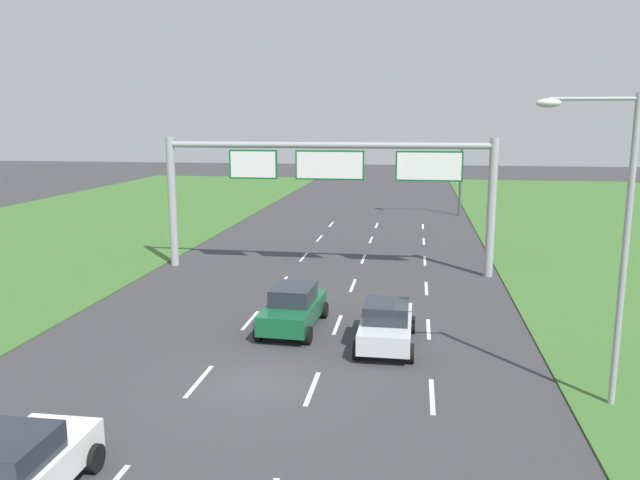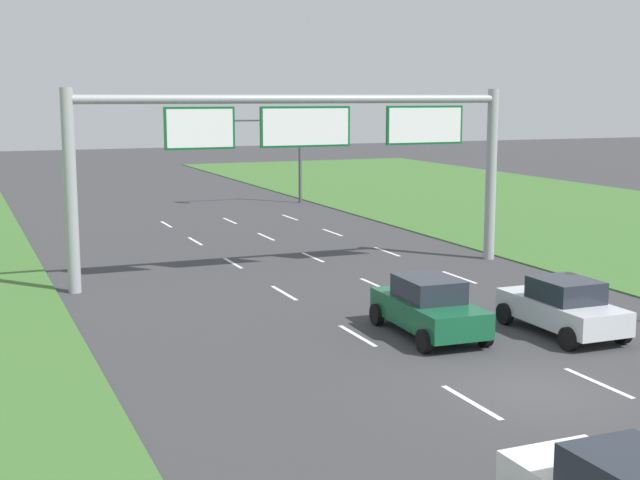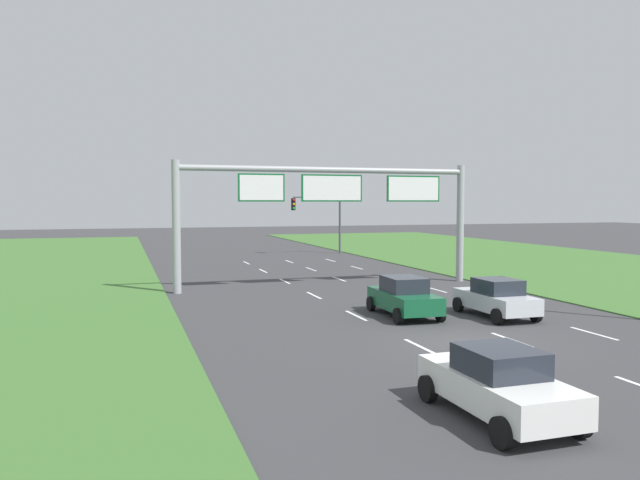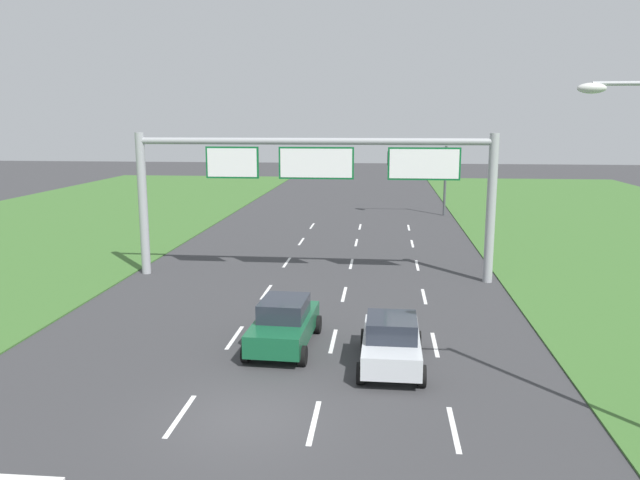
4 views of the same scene
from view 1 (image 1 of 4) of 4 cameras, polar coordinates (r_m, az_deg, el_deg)
name	(u,v)px [view 1 (image 1 of 4)]	position (r m, az deg, el deg)	size (l,w,h in m)	color
ground_plane	(255,385)	(19.32, -5.97, -13.02)	(200.00, 200.00, 0.00)	#38383A
lane_dashes_inner_left	(250,320)	(25.17, -6.39, -7.30)	(0.14, 50.40, 0.01)	white
lane_dashes_inner_right	(337,324)	(24.52, 1.61, -7.73)	(0.14, 50.40, 0.01)	white
lane_dashes_slip	(428,329)	(24.36, 9.89, -8.01)	(0.14, 50.40, 0.01)	white
car_near_red	(386,324)	(22.17, 6.07, -7.64)	(2.02, 4.10, 1.62)	silver
car_lead_silver	(13,473)	(14.79, -26.28, -18.57)	(2.08, 4.15, 1.60)	white
car_mid_lane	(293,308)	(23.84, -2.46, -6.20)	(2.21, 4.28, 1.66)	#145633
sign_gantry	(331,177)	(32.35, 0.99, 5.76)	(17.24, 0.44, 7.00)	#9EA0A5
traffic_light_mast	(437,169)	(53.54, 10.68, 6.36)	(4.76, 0.49, 5.60)	#47494F
street_lamp	(612,225)	(18.21, 25.14, 1.23)	(2.61, 0.32, 8.50)	#9EA0A5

